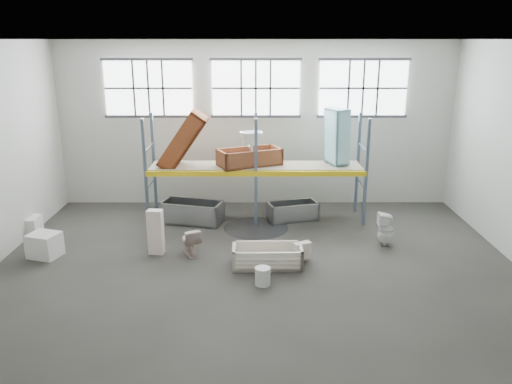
{
  "coord_description": "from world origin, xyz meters",
  "views": [
    {
      "loc": [
        -0.02,
        -10.47,
        5.01
      ],
      "look_at": [
        0.0,
        1.5,
        1.4
      ],
      "focal_mm": 35.71,
      "sensor_mm": 36.0,
      "label": 1
    }
  ],
  "objects_px": {
    "steel_tub_right": "(293,211)",
    "carton_near": "(45,245)",
    "toilet_white": "(386,229)",
    "steel_tub_left": "(192,212)",
    "cistern_tall": "(156,232)",
    "bucket": "(263,276)",
    "bathtub_beige": "(267,256)",
    "rust_tub_flat": "(250,157)",
    "toilet_beige": "(190,241)",
    "blue_tub_upright": "(337,136)"
  },
  "relations": [
    {
      "from": "toilet_white",
      "to": "steel_tub_left",
      "type": "height_order",
      "value": "toilet_white"
    },
    {
      "from": "toilet_beige",
      "to": "carton_near",
      "type": "relative_size",
      "value": 1.01
    },
    {
      "from": "carton_near",
      "to": "bucket",
      "type": "bearing_deg",
      "value": -15.87
    },
    {
      "from": "toilet_beige",
      "to": "carton_near",
      "type": "bearing_deg",
      "value": -23.05
    },
    {
      "from": "rust_tub_flat",
      "to": "carton_near",
      "type": "bearing_deg",
      "value": -151.11
    },
    {
      "from": "carton_near",
      "to": "steel_tub_right",
      "type": "bearing_deg",
      "value": 22.99
    },
    {
      "from": "bathtub_beige",
      "to": "cistern_tall",
      "type": "height_order",
      "value": "cistern_tall"
    },
    {
      "from": "carton_near",
      "to": "toilet_beige",
      "type": "bearing_deg",
      "value": 1.91
    },
    {
      "from": "cistern_tall",
      "to": "bucket",
      "type": "relative_size",
      "value": 2.87
    },
    {
      "from": "steel_tub_left",
      "to": "carton_near",
      "type": "xyz_separation_m",
      "value": [
        -3.25,
        -2.36,
        -0.02
      ]
    },
    {
      "from": "cistern_tall",
      "to": "rust_tub_flat",
      "type": "bearing_deg",
      "value": 55.33
    },
    {
      "from": "cistern_tall",
      "to": "toilet_white",
      "type": "bearing_deg",
      "value": 12.02
    },
    {
      "from": "steel_tub_right",
      "to": "blue_tub_upright",
      "type": "distance_m",
      "value": 2.47
    },
    {
      "from": "steel_tub_right",
      "to": "carton_near",
      "type": "relative_size",
      "value": 2.06
    },
    {
      "from": "cistern_tall",
      "to": "rust_tub_flat",
      "type": "xyz_separation_m",
      "value": [
        2.23,
        2.52,
        1.27
      ]
    },
    {
      "from": "rust_tub_flat",
      "to": "toilet_white",
      "type": "bearing_deg",
      "value": -30.35
    },
    {
      "from": "cistern_tall",
      "to": "rust_tub_flat",
      "type": "height_order",
      "value": "rust_tub_flat"
    },
    {
      "from": "toilet_white",
      "to": "steel_tub_left",
      "type": "relative_size",
      "value": 0.51
    },
    {
      "from": "carton_near",
      "to": "rust_tub_flat",
      "type": "bearing_deg",
      "value": 28.89
    },
    {
      "from": "bathtub_beige",
      "to": "cistern_tall",
      "type": "distance_m",
      "value": 2.78
    },
    {
      "from": "rust_tub_flat",
      "to": "carton_near",
      "type": "height_order",
      "value": "rust_tub_flat"
    },
    {
      "from": "toilet_beige",
      "to": "blue_tub_upright",
      "type": "height_order",
      "value": "blue_tub_upright"
    },
    {
      "from": "toilet_beige",
      "to": "blue_tub_upright",
      "type": "bearing_deg",
      "value": -170.12
    },
    {
      "from": "toilet_beige",
      "to": "steel_tub_right",
      "type": "height_order",
      "value": "toilet_beige"
    },
    {
      "from": "toilet_white",
      "to": "steel_tub_right",
      "type": "bearing_deg",
      "value": -130.43
    },
    {
      "from": "steel_tub_right",
      "to": "carton_near",
      "type": "height_order",
      "value": "carton_near"
    },
    {
      "from": "steel_tub_left",
      "to": "bucket",
      "type": "xyz_separation_m",
      "value": [
        1.94,
        -3.83,
        -0.11
      ]
    },
    {
      "from": "cistern_tall",
      "to": "rust_tub_flat",
      "type": "relative_size",
      "value": 0.64
    },
    {
      "from": "bathtub_beige",
      "to": "toilet_white",
      "type": "xyz_separation_m",
      "value": [
        3.0,
        1.2,
        0.2
      ]
    },
    {
      "from": "bathtub_beige",
      "to": "bucket",
      "type": "height_order",
      "value": "bathtub_beige"
    },
    {
      "from": "cistern_tall",
      "to": "bucket",
      "type": "xyz_separation_m",
      "value": [
        2.55,
        -1.65,
        -0.36
      ]
    },
    {
      "from": "toilet_beige",
      "to": "carton_near",
      "type": "height_order",
      "value": "toilet_beige"
    },
    {
      "from": "cistern_tall",
      "to": "steel_tub_right",
      "type": "relative_size",
      "value": 0.79
    },
    {
      "from": "toilet_white",
      "to": "rust_tub_flat",
      "type": "xyz_separation_m",
      "value": [
        -3.43,
        2.01,
        1.39
      ]
    },
    {
      "from": "bathtub_beige",
      "to": "carton_near",
      "type": "bearing_deg",
      "value": 173.75
    },
    {
      "from": "toilet_beige",
      "to": "rust_tub_flat",
      "type": "relative_size",
      "value": 0.39
    },
    {
      "from": "toilet_white",
      "to": "steel_tub_left",
      "type": "distance_m",
      "value": 5.33
    },
    {
      "from": "bathtub_beige",
      "to": "toilet_beige",
      "type": "xyz_separation_m",
      "value": [
        -1.85,
        0.64,
        0.11
      ]
    },
    {
      "from": "bathtub_beige",
      "to": "carton_near",
      "type": "xyz_separation_m",
      "value": [
        -5.31,
        0.52,
        0.06
      ]
    },
    {
      "from": "toilet_beige",
      "to": "bucket",
      "type": "distance_m",
      "value": 2.35
    },
    {
      "from": "steel_tub_right",
      "to": "bucket",
      "type": "relative_size",
      "value": 3.62
    },
    {
      "from": "toilet_beige",
      "to": "cistern_tall",
      "type": "height_order",
      "value": "cistern_tall"
    },
    {
      "from": "steel_tub_right",
      "to": "toilet_white",
      "type": "bearing_deg",
      "value": -41.05
    },
    {
      "from": "rust_tub_flat",
      "to": "bucket",
      "type": "xyz_separation_m",
      "value": [
        0.32,
        -4.17,
        -1.63
      ]
    },
    {
      "from": "steel_tub_right",
      "to": "bucket",
      "type": "xyz_separation_m",
      "value": [
        -0.92,
        -4.07,
        -0.06
      ]
    },
    {
      "from": "toilet_beige",
      "to": "toilet_white",
      "type": "distance_m",
      "value": 4.88
    },
    {
      "from": "toilet_white",
      "to": "rust_tub_flat",
      "type": "relative_size",
      "value": 0.5
    },
    {
      "from": "bathtub_beige",
      "to": "toilet_beige",
      "type": "height_order",
      "value": "toilet_beige"
    },
    {
      "from": "steel_tub_right",
      "to": "bathtub_beige",
      "type": "bearing_deg",
      "value": -104.36
    },
    {
      "from": "steel_tub_right",
      "to": "blue_tub_upright",
      "type": "height_order",
      "value": "blue_tub_upright"
    }
  ]
}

